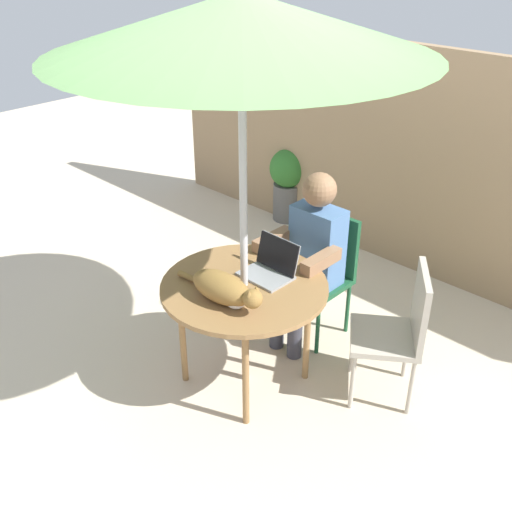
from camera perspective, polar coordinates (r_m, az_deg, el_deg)
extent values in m
plane|color=beige|center=(3.94, -1.02, -11.59)|extent=(14.00, 14.00, 0.00)
cube|color=#937756|center=(4.90, 15.60, 8.32)|extent=(5.39, 0.08, 1.81)
cylinder|color=olive|center=(3.52, -1.12, -2.92)|extent=(0.99, 0.99, 0.03)
cylinder|color=olive|center=(3.74, 4.91, -7.47)|extent=(0.04, 0.04, 0.69)
cylinder|color=olive|center=(4.04, -1.13, -4.28)|extent=(0.04, 0.04, 0.69)
cylinder|color=olive|center=(3.74, -7.06, -7.64)|extent=(0.04, 0.04, 0.69)
cylinder|color=olive|center=(3.42, -1.00, -11.51)|extent=(0.04, 0.04, 0.69)
cylinder|color=#B7B7BC|center=(3.33, -1.18, 2.49)|extent=(0.04, 0.04, 2.15)
cone|color=#4C723F|center=(3.00, -1.41, 21.41)|extent=(1.93, 1.93, 0.29)
sphere|color=#B7B7BC|center=(2.99, -1.42, 21.71)|extent=(0.06, 0.06, 0.06)
cube|color=#194C2D|center=(4.11, 5.69, -2.47)|extent=(0.40, 0.40, 0.04)
cube|color=#194C2D|center=(4.12, 7.41, 1.31)|extent=(0.40, 0.04, 0.44)
cylinder|color=#194C2D|center=(4.27, 8.76, -4.91)|extent=(0.03, 0.03, 0.40)
cylinder|color=#194C2D|center=(4.43, 5.20, -3.23)|extent=(0.03, 0.03, 0.40)
cylinder|color=#194C2D|center=(4.21, 2.28, -5.06)|extent=(0.03, 0.03, 0.40)
cylinder|color=#194C2D|center=(4.04, 5.93, -6.93)|extent=(0.03, 0.03, 0.40)
cube|color=#B2A899|center=(3.66, 12.18, -7.61)|extent=(0.56, 0.56, 0.04)
cube|color=#B2A899|center=(3.55, 15.48, -4.69)|extent=(0.26, 0.35, 0.44)
cylinder|color=#B2A899|center=(3.68, 14.62, -12.07)|extent=(0.03, 0.03, 0.40)
cylinder|color=#B2A899|center=(3.94, 14.22, -8.81)|extent=(0.03, 0.03, 0.40)
cylinder|color=#B2A899|center=(3.91, 9.23, -8.53)|extent=(0.03, 0.03, 0.40)
cylinder|color=#B2A899|center=(3.65, 9.22, -11.79)|extent=(0.03, 0.03, 0.40)
cube|color=#4C72A5|center=(3.97, 5.89, 1.06)|extent=(0.34, 0.20, 0.54)
sphere|color=#936B4C|center=(3.79, 6.11, 6.33)|extent=(0.22, 0.22, 0.22)
cube|color=#383842|center=(4.02, 3.51, -2.07)|extent=(0.12, 0.30, 0.12)
cylinder|color=#383842|center=(4.07, 2.02, -6.11)|extent=(0.10, 0.10, 0.44)
cube|color=#383842|center=(3.93, 5.29, -2.90)|extent=(0.12, 0.30, 0.12)
cylinder|color=#383842|center=(3.99, 3.75, -7.02)|extent=(0.10, 0.10, 0.44)
cube|color=#936B4C|center=(3.90, 1.62, 1.55)|extent=(0.08, 0.32, 0.08)
cube|color=#936B4C|center=(3.68, 6.25, -0.46)|extent=(0.08, 0.32, 0.08)
cube|color=gray|center=(3.57, 0.91, -1.91)|extent=(0.30, 0.22, 0.02)
cube|color=black|center=(3.58, 2.07, 0.19)|extent=(0.30, 0.06, 0.20)
cube|color=gray|center=(3.59, 2.17, 0.24)|extent=(0.30, 0.06, 0.20)
ellipsoid|color=olive|center=(3.33, -3.34, -3.01)|extent=(0.41, 0.22, 0.17)
sphere|color=olive|center=(3.19, -0.32, -4.11)|extent=(0.11, 0.11, 0.11)
ellipsoid|color=white|center=(3.28, -1.90, -4.24)|extent=(0.13, 0.13, 0.09)
cylinder|color=olive|center=(3.54, -6.33, -2.07)|extent=(0.18, 0.05, 0.04)
cone|color=olive|center=(3.14, -0.68, -3.59)|extent=(0.04, 0.04, 0.03)
cone|color=olive|center=(3.18, 0.02, -3.13)|extent=(0.04, 0.04, 0.03)
cylinder|color=#595654|center=(5.86, 3.02, 5.25)|extent=(0.28, 0.28, 0.37)
ellipsoid|color=#2D6B28|center=(5.73, 3.11, 8.39)|extent=(0.36, 0.36, 0.38)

